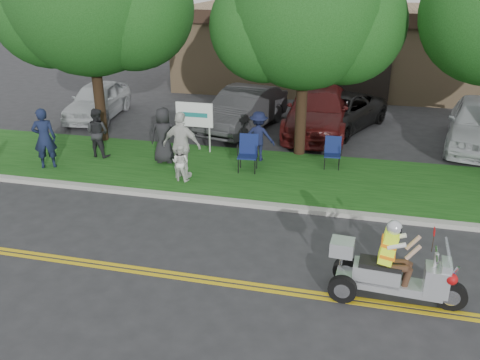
% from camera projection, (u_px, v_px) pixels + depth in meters
% --- Properties ---
extents(ground, '(120.00, 120.00, 0.00)m').
position_uv_depth(ground, '(228.00, 269.00, 10.50)').
color(ground, '#28282B').
rests_on(ground, ground).
extents(centerline_near, '(60.00, 0.10, 0.01)m').
position_uv_depth(centerline_near, '(221.00, 284.00, 9.97)').
color(centerline_near, gold).
rests_on(centerline_near, ground).
extents(centerline_far, '(60.00, 0.10, 0.01)m').
position_uv_depth(centerline_far, '(223.00, 280.00, 10.12)').
color(centerline_far, gold).
rests_on(centerline_far, ground).
extents(curb, '(60.00, 0.25, 0.12)m').
position_uv_depth(curb, '(259.00, 205.00, 13.21)').
color(curb, '#A8A89E').
rests_on(curb, ground).
extents(grass_verge, '(60.00, 4.00, 0.10)m').
position_uv_depth(grass_verge, '(273.00, 175.00, 15.14)').
color(grass_verge, '#154412').
rests_on(grass_verge, ground).
extents(commercial_building, '(18.00, 8.20, 4.00)m').
position_uv_depth(commercial_building, '(360.00, 47.00, 26.30)').
color(commercial_building, '#9E7F5B').
rests_on(commercial_building, ground).
extents(tree_mid, '(5.88, 4.80, 7.05)m').
position_uv_depth(tree_mid, '(307.00, 16.00, 15.16)').
color(tree_mid, '#332114').
rests_on(tree_mid, ground).
extents(business_sign, '(1.25, 0.06, 1.75)m').
position_uv_depth(business_sign, '(195.00, 117.00, 16.57)').
color(business_sign, silver).
rests_on(business_sign, ground).
extents(trike_scooter, '(2.50, 0.86, 1.64)m').
position_uv_depth(trike_scooter, '(390.00, 273.00, 9.33)').
color(trike_scooter, black).
rests_on(trike_scooter, ground).
extents(lawn_chair_a, '(0.52, 0.54, 0.94)m').
position_uv_depth(lawn_chair_a, '(333.00, 150.00, 15.46)').
color(lawn_chair_a, black).
rests_on(lawn_chair_a, grass_verge).
extents(lawn_chair_b, '(0.62, 0.64, 1.09)m').
position_uv_depth(lawn_chair_b, '(248.00, 150.00, 15.19)').
color(lawn_chair_b, black).
rests_on(lawn_chair_b, grass_verge).
extents(spectator_adult_left, '(0.80, 0.70, 1.85)m').
position_uv_depth(spectator_adult_left, '(44.00, 138.00, 15.27)').
color(spectator_adult_left, '#131B36').
rests_on(spectator_adult_left, grass_verge).
extents(spectator_adult_mid, '(0.84, 0.69, 1.59)m').
position_uv_depth(spectator_adult_mid, '(97.00, 133.00, 16.24)').
color(spectator_adult_mid, black).
rests_on(spectator_adult_mid, grass_verge).
extents(spectator_adult_right, '(1.19, 0.58, 1.96)m').
position_uv_depth(spectator_adult_right, '(182.00, 146.00, 14.45)').
color(spectator_adult_right, silver).
rests_on(spectator_adult_right, grass_verge).
extents(spectator_chair_a, '(1.04, 0.61, 1.58)m').
position_uv_depth(spectator_chair_a, '(259.00, 136.00, 15.90)').
color(spectator_chair_a, '#131837').
rests_on(spectator_chair_a, grass_verge).
extents(spectator_chair_b, '(0.92, 0.66, 1.75)m').
position_uv_depth(spectator_chair_b, '(164.00, 135.00, 15.69)').
color(spectator_chair_b, black).
rests_on(spectator_chair_b, grass_verge).
extents(child_right, '(0.58, 0.48, 1.07)m').
position_uv_depth(child_right, '(181.00, 163.00, 14.44)').
color(child_right, silver).
rests_on(child_right, grass_verge).
extents(parked_car_far_left, '(2.28, 4.51, 1.47)m').
position_uv_depth(parked_car_far_left, '(98.00, 100.00, 20.96)').
color(parked_car_far_left, silver).
rests_on(parked_car_far_left, ground).
extents(parked_car_left, '(2.75, 5.08, 1.59)m').
position_uv_depth(parked_car_left, '(244.00, 109.00, 19.38)').
color(parked_car_left, '#333336').
rests_on(parked_car_left, ground).
extents(parked_car_mid, '(4.00, 5.37, 1.36)m').
position_uv_depth(parked_car_mid, '(338.00, 112.00, 19.37)').
color(parked_car_mid, black).
rests_on(parked_car_mid, ground).
extents(parked_car_right, '(2.26, 5.53, 1.60)m').
position_uv_depth(parked_car_right, '(318.00, 111.00, 19.13)').
color(parked_car_right, '#491111').
rests_on(parked_car_right, ground).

